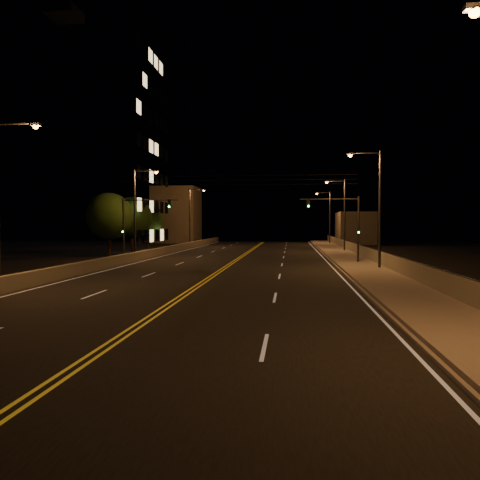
# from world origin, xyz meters

# --- Properties ---
(ground) EXTENTS (160.00, 160.00, 0.00)m
(ground) POSITION_xyz_m (0.00, 0.00, 0.00)
(ground) COLOR black
(ground) RESTS_ON ground
(road) EXTENTS (18.00, 120.00, 0.02)m
(road) POSITION_xyz_m (0.00, 20.00, 0.01)
(road) COLOR black
(road) RESTS_ON ground
(sidewalk) EXTENTS (3.60, 120.00, 0.30)m
(sidewalk) POSITION_xyz_m (10.80, 20.00, 0.15)
(sidewalk) COLOR gray
(sidewalk) RESTS_ON ground
(curb) EXTENTS (0.14, 120.00, 0.15)m
(curb) POSITION_xyz_m (8.93, 20.00, 0.07)
(curb) COLOR gray
(curb) RESTS_ON ground
(parapet_wall) EXTENTS (0.30, 120.00, 1.00)m
(parapet_wall) POSITION_xyz_m (12.45, 20.00, 0.80)
(parapet_wall) COLOR gray
(parapet_wall) RESTS_ON sidewalk
(jersey_barrier) EXTENTS (0.45, 120.00, 0.88)m
(jersey_barrier) POSITION_xyz_m (-9.29, 20.00, 0.44)
(jersey_barrier) COLOR gray
(jersey_barrier) RESTS_ON ground
(distant_building_right) EXTENTS (6.00, 10.00, 5.57)m
(distant_building_right) POSITION_xyz_m (16.50, 72.23, 2.78)
(distant_building_right) COLOR #6F665D
(distant_building_right) RESTS_ON ground
(distant_building_left) EXTENTS (8.00, 8.00, 10.34)m
(distant_building_left) POSITION_xyz_m (-16.00, 73.90, 5.17)
(distant_building_left) COLOR #6F665D
(distant_building_left) RESTS_ON ground
(parapet_rail) EXTENTS (0.06, 120.00, 0.06)m
(parapet_rail) POSITION_xyz_m (12.45, 20.00, 1.33)
(parapet_rail) COLOR black
(parapet_rail) RESTS_ON parapet_wall
(lane_markings) EXTENTS (17.32, 116.00, 0.00)m
(lane_markings) POSITION_xyz_m (0.00, 19.93, 0.02)
(lane_markings) COLOR silver
(lane_markings) RESTS_ON road
(streetlight_1) EXTENTS (2.55, 0.28, 8.93)m
(streetlight_1) POSITION_xyz_m (11.52, 23.71, 5.17)
(streetlight_1) COLOR #2D2D33
(streetlight_1) RESTS_ON ground
(streetlight_2) EXTENTS (2.55, 0.28, 8.93)m
(streetlight_2) POSITION_xyz_m (11.52, 46.49, 5.17)
(streetlight_2) COLOR #2D2D33
(streetlight_2) RESTS_ON ground
(streetlight_3) EXTENTS (2.55, 0.28, 8.93)m
(streetlight_3) POSITION_xyz_m (11.52, 68.25, 5.17)
(streetlight_3) COLOR #2D2D33
(streetlight_3) RESTS_ON ground
(streetlight_4) EXTENTS (2.55, 0.28, 8.93)m
(streetlight_4) POSITION_xyz_m (-9.92, 11.41, 5.17)
(streetlight_4) COLOR #2D2D33
(streetlight_4) RESTS_ON ground
(streetlight_5) EXTENTS (2.55, 0.28, 8.93)m
(streetlight_5) POSITION_xyz_m (-9.92, 33.28, 5.17)
(streetlight_5) COLOR #2D2D33
(streetlight_5) RESTS_ON ground
(streetlight_6) EXTENTS (2.55, 0.28, 8.93)m
(streetlight_6) POSITION_xyz_m (-9.92, 58.78, 5.17)
(streetlight_6) COLOR #2D2D33
(streetlight_6) RESTS_ON ground
(traffic_signal_right) EXTENTS (5.11, 0.31, 5.87)m
(traffic_signal_right) POSITION_xyz_m (9.97, 29.05, 3.73)
(traffic_signal_right) COLOR #2D2D33
(traffic_signal_right) RESTS_ON ground
(traffic_signal_left) EXTENTS (5.11, 0.31, 5.87)m
(traffic_signal_left) POSITION_xyz_m (-8.77, 29.05, 3.73)
(traffic_signal_left) COLOR #2D2D33
(traffic_signal_left) RESTS_ON ground
(overhead_wires) EXTENTS (22.00, 0.03, 0.83)m
(overhead_wires) POSITION_xyz_m (0.00, 29.50, 7.40)
(overhead_wires) COLOR black
(building_tower) EXTENTS (24.00, 15.00, 31.80)m
(building_tower) POSITION_xyz_m (-24.51, 47.70, 15.33)
(building_tower) COLOR #6F665D
(building_tower) RESTS_ON ground
(tree_0) EXTENTS (5.09, 5.09, 6.90)m
(tree_0) POSITION_xyz_m (-14.37, 37.09, 4.35)
(tree_0) COLOR black
(tree_0) RESTS_ON ground
(tree_1) EXTENTS (5.07, 5.07, 6.87)m
(tree_1) POSITION_xyz_m (-14.46, 44.55, 4.33)
(tree_1) COLOR black
(tree_1) RESTS_ON ground
(tree_2) EXTENTS (4.69, 4.69, 6.36)m
(tree_2) POSITION_xyz_m (-14.94, 52.64, 4.00)
(tree_2) COLOR black
(tree_2) RESTS_ON ground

